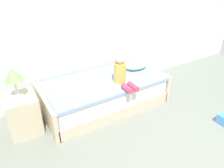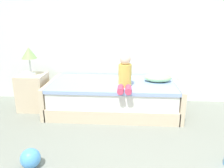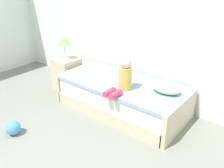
# 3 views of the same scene
# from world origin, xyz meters

# --- Properties ---
(wall_rear) EXTENTS (7.20, 0.10, 2.90)m
(wall_rear) POSITION_xyz_m (0.00, 2.60, 1.45)
(wall_rear) COLOR silver
(wall_rear) RESTS_ON ground
(bed) EXTENTS (2.11, 1.00, 0.50)m
(bed) POSITION_xyz_m (-0.37, 2.00, 0.25)
(bed) COLOR beige
(bed) RESTS_ON ground
(nightstand) EXTENTS (0.44, 0.44, 0.60)m
(nightstand) POSITION_xyz_m (-1.72, 2.02, 0.30)
(nightstand) COLOR beige
(nightstand) RESTS_ON ground
(table_lamp) EXTENTS (0.24, 0.24, 0.45)m
(table_lamp) POSITION_xyz_m (-1.72, 2.02, 0.94)
(table_lamp) COLOR silver
(table_lamp) RESTS_ON nightstand
(child_figure) EXTENTS (0.20, 0.51, 0.50)m
(child_figure) POSITION_xyz_m (-0.18, 1.77, 0.70)
(child_figure) COLOR gold
(child_figure) RESTS_ON bed
(pillow) EXTENTS (0.44, 0.30, 0.13)m
(pillow) POSITION_xyz_m (0.35, 2.10, 0.56)
(pillow) COLOR #99CC8C
(pillow) RESTS_ON bed
(toy_ball) EXTENTS (0.21, 0.21, 0.21)m
(toy_ball) POSITION_xyz_m (-1.15, 0.49, 0.11)
(toy_ball) COLOR #4C99E5
(toy_ball) RESTS_ON ground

